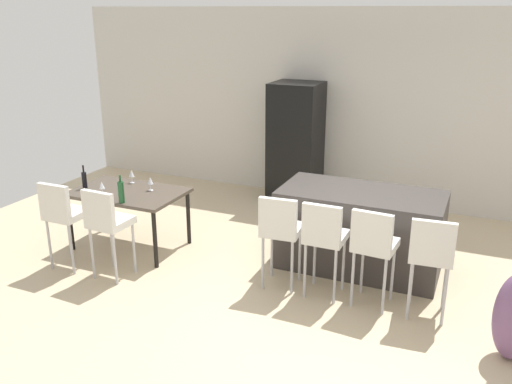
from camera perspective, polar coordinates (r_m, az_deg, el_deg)
name	(u,v)px	position (r m, az deg, el deg)	size (l,w,h in m)	color
ground_plane	(306,284)	(6.06, 5.23, -9.62)	(10.00, 10.00, 0.00)	#C6B28E
back_wall	(373,109)	(8.35, 12.17, 8.51)	(10.00, 0.12, 2.90)	beige
kitchen_island	(360,230)	(6.36, 10.83, -3.90)	(1.82, 0.91, 0.92)	#383330
bar_chair_left	(280,227)	(5.69, 2.59, -3.71)	(0.43, 0.43, 1.05)	silver
bar_chair_middle	(324,234)	(5.56, 7.16, -4.44)	(0.40, 0.40, 1.05)	silver
bar_chair_right	(374,243)	(5.45, 12.25, -5.20)	(0.43, 0.43, 1.05)	silver
bar_chair_far	(432,252)	(5.39, 17.93, -6.01)	(0.43, 0.43, 1.05)	silver
dining_table	(128,196)	(6.88, -13.26, -0.42)	(1.36, 0.87, 0.74)	#4C4238
dining_chair_near	(63,212)	(6.49, -19.62, -1.96)	(0.40, 0.40, 1.05)	silver
dining_chair_far	(106,220)	(6.11, -15.41, -2.81)	(0.42, 0.42, 1.05)	silver
wine_bottle_end	(121,192)	(6.42, -13.97, 0.02)	(0.07, 0.07, 0.33)	#194723
wine_bottle_far	(84,180)	(7.07, -17.56, 1.23)	(0.06, 0.06, 0.30)	black
wine_glass_left	(102,185)	(6.74, -15.87, 0.67)	(0.07, 0.07, 0.17)	silver
wine_glass_middle	(150,181)	(6.78, -11.03, 1.16)	(0.07, 0.07, 0.17)	silver
wine_glass_right	(131,174)	(7.13, -12.93, 1.88)	(0.07, 0.07, 0.17)	silver
refrigerator	(296,144)	(8.31, 4.18, 5.10)	(0.72, 0.68, 1.84)	black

